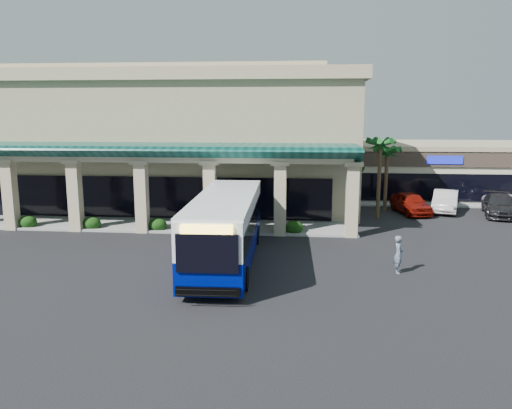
# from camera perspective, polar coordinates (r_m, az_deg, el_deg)

# --- Properties ---
(ground) EXTENTS (110.00, 110.00, 0.00)m
(ground) POSITION_cam_1_polar(r_m,az_deg,el_deg) (27.21, -0.92, -6.04)
(ground) COLOR black
(main_building) EXTENTS (30.80, 14.80, 11.35)m
(main_building) POSITION_cam_1_polar(r_m,az_deg,el_deg) (43.37, -9.30, 7.55)
(main_building) COLOR tan
(main_building) RESTS_ON ground
(arcade) EXTENTS (30.00, 6.20, 5.70)m
(arcade) POSITION_cam_1_polar(r_m,az_deg,el_deg) (34.82, -12.92, 2.11)
(arcade) COLOR #0A3E38
(arcade) RESTS_ON ground
(strip_mall) EXTENTS (22.50, 12.50, 4.90)m
(strip_mall) POSITION_cam_1_polar(r_m,az_deg,el_deg) (52.47, 22.07, 3.86)
(strip_mall) COLOR beige
(strip_mall) RESTS_ON ground
(palm_0) EXTENTS (2.40, 2.40, 6.60)m
(palm_0) POSITION_cam_1_polar(r_m,az_deg,el_deg) (37.64, 13.90, 3.36)
(palm_0) COLOR #134A19
(palm_0) RESTS_ON ground
(palm_1) EXTENTS (2.40, 2.40, 5.80)m
(palm_1) POSITION_cam_1_polar(r_m,az_deg,el_deg) (40.79, 14.65, 3.27)
(palm_1) COLOR #134A19
(palm_1) RESTS_ON ground
(broadleaf_tree) EXTENTS (2.60, 2.60, 4.81)m
(broadleaf_tree) POSITION_cam_1_polar(r_m,az_deg,el_deg) (45.50, 11.12, 3.48)
(broadleaf_tree) COLOR black
(broadleaf_tree) RESTS_ON ground
(transit_bus) EXTENTS (3.29, 12.80, 3.55)m
(transit_bus) POSITION_cam_1_polar(r_m,az_deg,el_deg) (25.92, -3.44, -2.82)
(transit_bus) COLOR #010C7B
(transit_bus) RESTS_ON ground
(pedestrian) EXTENTS (0.52, 0.72, 1.86)m
(pedestrian) POSITION_cam_1_polar(r_m,az_deg,el_deg) (25.33, 15.98, -5.50)
(pedestrian) COLOR slate
(pedestrian) RESTS_ON ground
(car_silver) EXTENTS (2.81, 5.17, 1.67)m
(car_silver) POSITION_cam_1_polar(r_m,az_deg,el_deg) (40.64, 17.26, 0.17)
(car_silver) COLOR maroon
(car_silver) RESTS_ON ground
(car_white) EXTENTS (3.27, 5.47, 1.70)m
(car_white) POSITION_cam_1_polar(r_m,az_deg,el_deg) (42.38, 20.82, 0.38)
(car_white) COLOR silver
(car_white) RESTS_ON ground
(car_red) EXTENTS (3.51, 5.91, 1.60)m
(car_red) POSITION_cam_1_polar(r_m,az_deg,el_deg) (42.29, 26.08, -0.08)
(car_red) COLOR black
(car_red) RESTS_ON ground
(car_gray) EXTENTS (2.62, 5.20, 1.41)m
(car_gray) POSITION_cam_1_polar(r_m,az_deg,el_deg) (43.94, 26.61, 0.10)
(car_gray) COLOR silver
(car_gray) RESTS_ON ground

